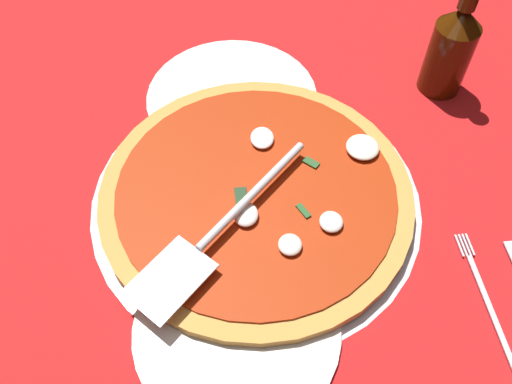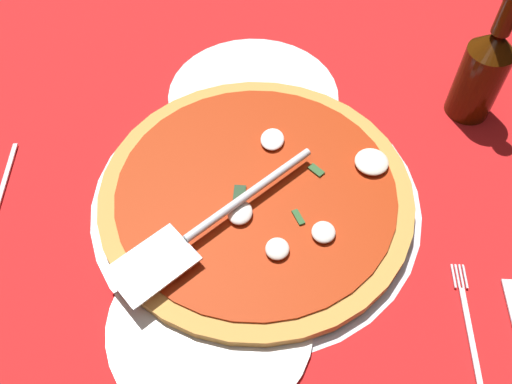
% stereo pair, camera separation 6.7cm
% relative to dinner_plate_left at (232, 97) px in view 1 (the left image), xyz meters
% --- Properties ---
extents(ground_plane, '(1.03, 1.03, 0.01)m').
position_rel_dinner_plate_left_xyz_m(ground_plane, '(0.21, 0.01, -0.01)').
color(ground_plane, red).
extents(pizza_pan, '(0.42, 0.42, 0.01)m').
position_rel_dinner_plate_left_xyz_m(pizza_pan, '(0.18, 0.03, -0.00)').
color(pizza_pan, silver).
rests_on(pizza_pan, ground_plane).
extents(dinner_plate_left, '(0.25, 0.25, 0.01)m').
position_rel_dinner_plate_left_xyz_m(dinner_plate_left, '(0.00, 0.00, 0.00)').
color(dinner_plate_left, white).
rests_on(dinner_plate_left, ground_plane).
extents(dinner_plate_right, '(0.23, 0.23, 0.01)m').
position_rel_dinner_plate_left_xyz_m(dinner_plate_right, '(0.36, 0.00, 0.00)').
color(dinner_plate_right, silver).
rests_on(dinner_plate_right, ground_plane).
extents(pizza, '(0.39, 0.39, 0.03)m').
position_rel_dinner_plate_left_xyz_m(pizza, '(0.18, 0.03, 0.01)').
color(pizza, gold).
rests_on(pizza, pizza_pan).
extents(pizza_server, '(0.24, 0.21, 0.01)m').
position_rel_dinner_plate_left_xyz_m(pizza_server, '(0.25, -0.02, 0.04)').
color(pizza_server, silver).
rests_on(pizza_server, pizza).
extents(beer_bottle, '(0.06, 0.06, 0.20)m').
position_rel_dinner_plate_left_xyz_m(beer_bottle, '(-0.02, 0.31, 0.07)').
color(beer_bottle, '#3F1C05').
rests_on(beer_bottle, ground_plane).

